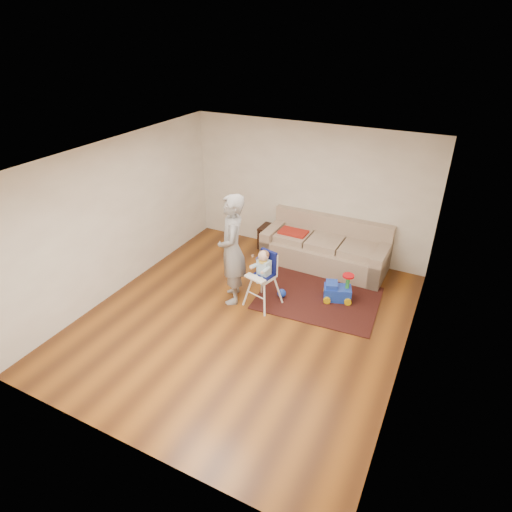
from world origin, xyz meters
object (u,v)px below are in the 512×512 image
at_px(side_table, 272,237).
at_px(toy_ball, 282,293).
at_px(ride_on_toy, 338,287).
at_px(high_chair, 263,279).
at_px(sofa, 325,244).
at_px(adult, 232,250).

bearing_deg(side_table, toy_ball, -59.97).
distance_m(ride_on_toy, high_chair, 1.34).
relative_size(sofa, toy_ball, 15.53).
distance_m(sofa, adult, 2.20).
bearing_deg(side_table, ride_on_toy, -34.98).
relative_size(sofa, high_chair, 2.31).
height_order(ride_on_toy, toy_ball, ride_on_toy).
relative_size(sofa, adult, 1.25).
relative_size(ride_on_toy, toy_ball, 3.25).
distance_m(sofa, side_table, 1.32).
height_order(side_table, toy_ball, side_table).
distance_m(side_table, adult, 2.25).
height_order(sofa, adult, adult).
relative_size(sofa, ride_on_toy, 4.78).
bearing_deg(ride_on_toy, high_chair, -166.57).
xyz_separation_m(sofa, side_table, (-1.28, 0.25, -0.23)).
xyz_separation_m(high_chair, adult, (-0.55, -0.07, 0.47)).
xyz_separation_m(sofa, high_chair, (-0.50, -1.78, 0.04)).
height_order(sofa, toy_ball, sofa).
xyz_separation_m(sofa, toy_ball, (-0.29, -1.46, -0.38)).
relative_size(high_chair, adult, 0.54).
bearing_deg(side_table, adult, -83.90).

